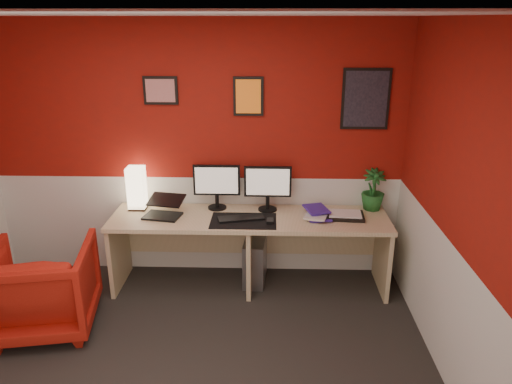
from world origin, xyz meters
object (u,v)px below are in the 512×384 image
object	(u,v)px
potted_plant	(373,190)
laptop	(162,206)
desk	(250,252)
pc_tower	(255,260)
monitor_left	(216,180)
armchair	(43,287)
zen_tray	(345,216)
shoji_lamp	(137,189)
monitor_right	(268,182)

from	to	relation	value
potted_plant	laptop	bearing A→B (deg)	-172.64
desk	pc_tower	size ratio (longest dim) A/B	5.78
laptop	monitor_left	world-z (taller)	monitor_left
potted_plant	desk	bearing A→B (deg)	-168.88
armchair	potted_plant	bearing A→B (deg)	-171.96
monitor_left	potted_plant	world-z (taller)	monitor_left
zen_tray	potted_plant	bearing A→B (deg)	36.12
laptop	pc_tower	distance (m)	1.07
potted_plant	pc_tower	xyz separation A→B (m)	(-1.13, -0.12, -0.71)
pc_tower	armchair	bearing A→B (deg)	-150.45
desk	pc_tower	xyz separation A→B (m)	(0.05, 0.11, -0.14)
shoji_lamp	armchair	size ratio (longest dim) A/B	0.49
monitor_right	pc_tower	xyz separation A→B (m)	(-0.12, -0.07, -0.80)
shoji_lamp	laptop	distance (m)	0.36
shoji_lamp	zen_tray	bearing A→B (deg)	-4.53
desk	zen_tray	world-z (taller)	zen_tray
desk	monitor_left	xyz separation A→B (m)	(-0.33, 0.21, 0.66)
desk	pc_tower	bearing A→B (deg)	66.03
desk	zen_tray	xyz separation A→B (m)	(0.89, 0.02, 0.38)
monitor_right	zen_tray	size ratio (longest dim) A/B	1.66
laptop	potted_plant	xyz separation A→B (m)	(2.00, 0.26, 0.09)
desk	pc_tower	world-z (taller)	desk
desk	potted_plant	bearing A→B (deg)	11.12
shoji_lamp	zen_tray	distance (m)	2.00
laptop	pc_tower	size ratio (longest dim) A/B	0.73
monitor_right	zen_tray	world-z (taller)	monitor_right
laptop	pc_tower	bearing A→B (deg)	19.41
desk	monitor_left	world-z (taller)	monitor_left
desk	armchair	distance (m)	1.84
shoji_lamp	monitor_left	size ratio (longest dim) A/B	0.69
monitor_right	potted_plant	size ratio (longest dim) A/B	1.45
laptop	monitor_right	bearing A→B (deg)	22.37
monitor_right	monitor_left	bearing A→B (deg)	176.50
potted_plant	pc_tower	distance (m)	1.34
potted_plant	armchair	xyz separation A→B (m)	(-2.87, -0.95, -0.56)
zen_tray	desk	bearing A→B (deg)	-178.75
shoji_lamp	armchair	world-z (taller)	shoji_lamp
monitor_left	zen_tray	size ratio (longest dim) A/B	1.66
pc_tower	armchair	world-z (taller)	armchair
monitor_left	armchair	xyz separation A→B (m)	(-1.37, -0.93, -0.65)
laptop	potted_plant	distance (m)	2.01
desk	laptop	world-z (taller)	laptop
monitor_right	armchair	distance (m)	2.16
laptop	monitor_left	distance (m)	0.57
monitor_right	zen_tray	xyz separation A→B (m)	(0.72, -0.16, -0.28)
potted_plant	monitor_right	bearing A→B (deg)	-176.98
monitor_left	armchair	world-z (taller)	monitor_left
monitor_left	armchair	distance (m)	1.77
shoji_lamp	monitor_left	bearing A→B (deg)	2.38
shoji_lamp	armchair	bearing A→B (deg)	-123.70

